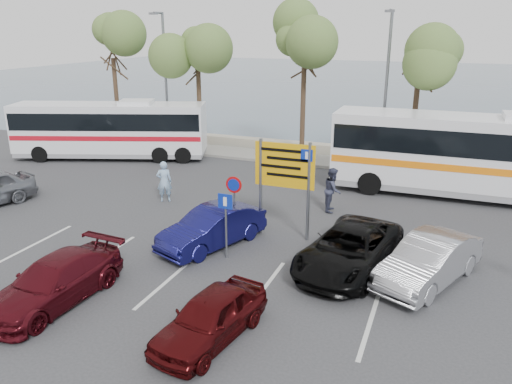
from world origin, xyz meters
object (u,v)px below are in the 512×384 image
(coach_bus_left, at_px, (110,132))
(car_maroon, at_px, (55,282))
(pedestrian_near, at_px, (164,181))
(pedestrian_far, at_px, (333,190))
(direction_sign, at_px, (285,173))
(car_blue, at_px, (212,228))
(coach_bus_right, at_px, (476,159))
(suv_black, at_px, (349,249))
(car_silver_b, at_px, (429,260))
(street_lamp_left, at_px, (165,75))
(car_red, at_px, (210,317))
(street_lamp_right, at_px, (386,83))

(coach_bus_left, xyz_separation_m, car_maroon, (8.54, -14.00, -0.95))
(pedestrian_near, xyz_separation_m, pedestrian_far, (7.15, 1.50, 0.01))
(direction_sign, bearing_deg, car_blue, -140.54)
(car_blue, distance_m, pedestrian_near, 5.36)
(pedestrian_near, bearing_deg, coach_bus_right, 174.61)
(suv_black, bearing_deg, car_silver_b, 10.15)
(street_lamp_left, xyz_separation_m, car_red, (11.34, -17.02, -3.99))
(street_lamp_left, height_order, coach_bus_right, street_lamp_left)
(coach_bus_right, distance_m, car_maroon, 17.82)
(coach_bus_right, relative_size, car_red, 3.50)
(car_blue, distance_m, car_silver_b, 7.20)
(street_lamp_right, height_order, car_silver_b, street_lamp_right)
(street_lamp_left, relative_size, car_red, 2.24)
(direction_sign, relative_size, coach_bus_left, 0.33)
(suv_black, height_order, car_silver_b, car_silver_b)
(coach_bus_right, relative_size, car_maroon, 2.88)
(car_silver_b, distance_m, pedestrian_far, 6.47)
(street_lamp_left, height_order, pedestrian_near, street_lamp_left)
(street_lamp_left, distance_m, coach_bus_left, 4.72)
(direction_sign, relative_size, pedestrian_far, 1.95)
(car_maroon, distance_m, pedestrian_near, 8.66)
(coach_bus_left, xyz_separation_m, suv_black, (15.74, -9.00, -0.89))
(direction_sign, distance_m, car_red, 6.94)
(car_maroon, distance_m, suv_black, 8.77)
(direction_sign, bearing_deg, suv_black, -31.79)
(street_lamp_left, distance_m, car_silver_b, 20.50)
(coach_bus_left, xyz_separation_m, pedestrian_near, (6.89, -5.50, -0.67))
(street_lamp_right, distance_m, coach_bus_left, 15.60)
(coach_bus_right, xyz_separation_m, pedestrian_near, (-12.61, -5.50, -0.89))
(direction_sign, relative_size, car_blue, 0.87)
(direction_sign, distance_m, coach_bus_left, 14.94)
(direction_sign, bearing_deg, pedestrian_near, 163.56)
(pedestrian_near, bearing_deg, car_maroon, 72.02)
(coach_bus_left, relative_size, pedestrian_near, 6.07)
(coach_bus_right, xyz_separation_m, suv_black, (-3.76, -9.00, -1.12))
(coach_bus_right, distance_m, pedestrian_near, 13.78)
(street_lamp_left, height_order, direction_sign, street_lamp_left)
(street_lamp_left, xyz_separation_m, car_maroon, (6.54, -17.02, -3.97))
(car_blue, bearing_deg, car_maroon, -94.60)
(suv_black, distance_m, car_silver_b, 2.40)
(car_red, bearing_deg, street_lamp_right, 94.70)
(street_lamp_left, distance_m, car_maroon, 18.66)
(coach_bus_right, xyz_separation_m, car_silver_b, (-1.36, -9.00, -1.10))
(street_lamp_left, distance_m, suv_black, 18.67)
(coach_bus_left, xyz_separation_m, coach_bus_right, (19.50, -0.00, 0.23))
(street_lamp_right, distance_m, pedestrian_far, 7.98)
(car_red, bearing_deg, car_maroon, -169.68)
(coach_bus_left, height_order, car_silver_b, coach_bus_left)
(direction_sign, height_order, pedestrian_near, direction_sign)
(car_blue, bearing_deg, suv_black, 21.04)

